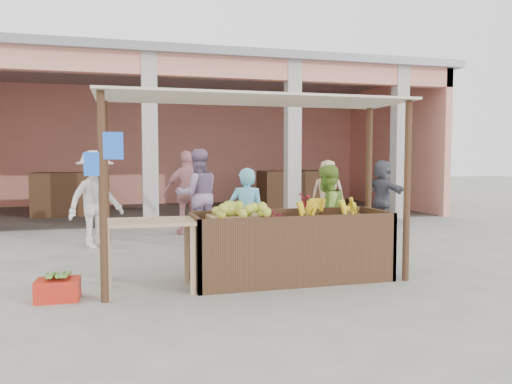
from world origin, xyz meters
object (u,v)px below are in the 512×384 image
object	(u,v)px
fruit_stall	(290,250)
vendor_green	(326,212)
red_crate	(58,290)
side_table	(149,232)
vendor_blue	(247,214)
motorcycle	(278,220)

from	to	relation	value
fruit_stall	vendor_green	distance (m)	1.25
red_crate	vendor_green	bearing A→B (deg)	17.89
side_table	vendor_blue	distance (m)	1.84
red_crate	vendor_blue	xyz separation A→B (m)	(2.52, 1.23, 0.66)
side_table	vendor_green	world-z (taller)	vendor_green
vendor_blue	vendor_green	xyz separation A→B (m)	(1.21, -0.17, 0.01)
fruit_stall	motorcycle	size ratio (longest dim) A/B	1.36
side_table	vendor_blue	size ratio (longest dim) A/B	0.69
vendor_green	motorcycle	distance (m)	1.52
vendor_green	fruit_stall	bearing A→B (deg)	13.30
side_table	vendor_green	bearing A→B (deg)	20.12
motorcycle	vendor_blue	bearing A→B (deg)	149.22
vendor_blue	vendor_green	size ratio (longest dim) A/B	0.99
vendor_green	motorcycle	world-z (taller)	vendor_green
vendor_blue	motorcycle	bearing A→B (deg)	-101.62
side_table	red_crate	world-z (taller)	side_table
vendor_blue	motorcycle	size ratio (longest dim) A/B	0.82
red_crate	vendor_green	size ratio (longest dim) A/B	0.30
vendor_green	vendor_blue	bearing A→B (deg)	-38.27
side_table	red_crate	bearing A→B (deg)	-170.45
side_table	vendor_green	distance (m)	2.85
fruit_stall	vendor_blue	xyz separation A→B (m)	(-0.35, 0.99, 0.38)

